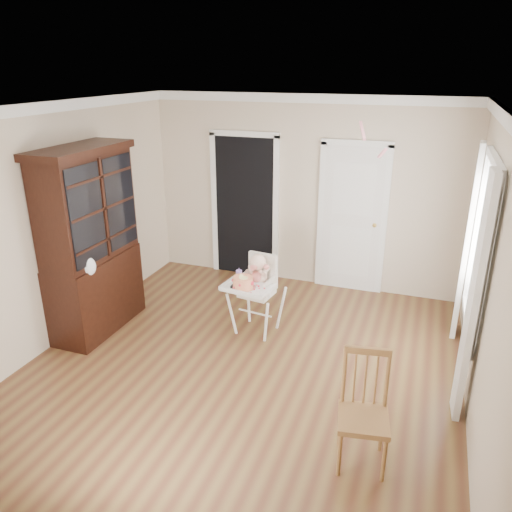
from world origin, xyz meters
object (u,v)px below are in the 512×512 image
(high_chair, at_px, (257,286))
(dining_chair, at_px, (363,414))
(china_cabinet, at_px, (91,242))
(sippy_cup, at_px, (239,275))
(cake, at_px, (243,282))

(high_chair, height_order, dining_chair, dining_chair)
(china_cabinet, bearing_deg, high_chair, 16.44)
(high_chair, bearing_deg, sippy_cup, -144.04)
(high_chair, height_order, sippy_cup, high_chair)
(sippy_cup, distance_m, dining_chair, 2.37)
(china_cabinet, distance_m, dining_chair, 3.64)
(high_chair, xyz_separation_m, dining_chair, (1.52, -1.72, -0.15))
(dining_chair, bearing_deg, cake, 127.99)
(high_chair, distance_m, dining_chair, 2.30)
(cake, distance_m, china_cabinet, 1.85)
(china_cabinet, bearing_deg, dining_chair, -19.01)
(sippy_cup, relative_size, dining_chair, 0.18)
(china_cabinet, bearing_deg, sippy_cup, 15.02)
(high_chair, bearing_deg, china_cabinet, -156.01)
(sippy_cup, bearing_deg, china_cabinet, -164.98)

